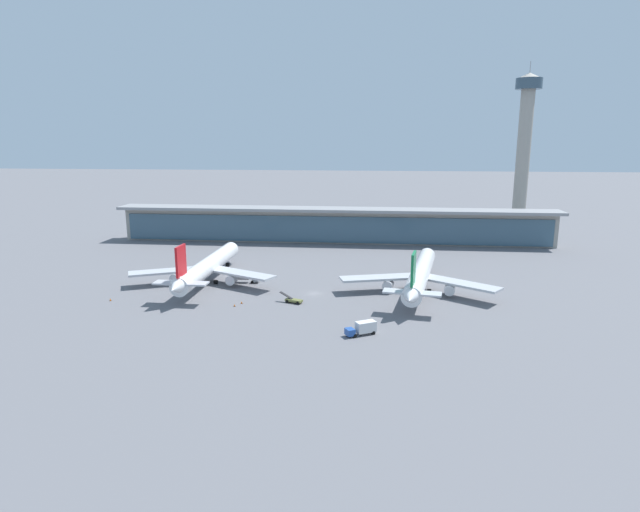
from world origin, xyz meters
TOP-DOWN VIEW (x-y plane):
  - ground_plane at (0.00, 0.00)m, footprint 1200.00×1200.00m
  - airliner_left_stand at (-34.67, 8.61)m, footprint 46.66×60.55m
  - airliner_centre_stand at (30.97, 5.51)m, footprint 46.00×60.46m
  - service_truck_near_nose_olive at (-4.70, -9.83)m, footprint 6.83×3.75m
  - service_truck_under_wing_grey at (-23.27, 9.70)m, footprint 8.62×2.56m
  - service_truck_mid_apron_blue at (15.00, -32.37)m, footprint 7.48×5.61m
  - terminal_building at (0.00, 78.45)m, footprint 188.81×12.80m
  - control_tower at (87.41, 118.34)m, footprint 12.00×12.00m
  - safety_cone_alpha at (-55.97, -13.16)m, footprint 0.62×0.62m
  - safety_cone_bravo at (-18.74, -11.93)m, footprint 0.62×0.62m
  - safety_cone_charlie at (-20.04, -14.60)m, footprint 0.62×0.62m

SIDE VIEW (x-z plane):
  - ground_plane at x=0.00m, z-range 0.00..0.00m
  - safety_cone_alpha at x=-55.97m, z-range -0.03..0.67m
  - safety_cone_bravo at x=-18.74m, z-range -0.03..0.67m
  - safety_cone_charlie at x=-20.04m, z-range -0.03..0.67m
  - service_truck_near_nose_olive at x=-4.70m, z-range -0.54..2.16m
  - service_truck_mid_apron_blue at x=15.00m, z-range 0.14..3.24m
  - service_truck_under_wing_grey at x=-23.27m, z-range 0.23..3.18m
  - airliner_left_stand at x=-34.67m, z-range -2.99..13.16m
  - airliner_centre_stand at x=30.97m, z-range -2.99..13.16m
  - terminal_building at x=0.00m, z-range 0.27..15.47m
  - control_tower at x=87.41m, z-range 3.45..82.55m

